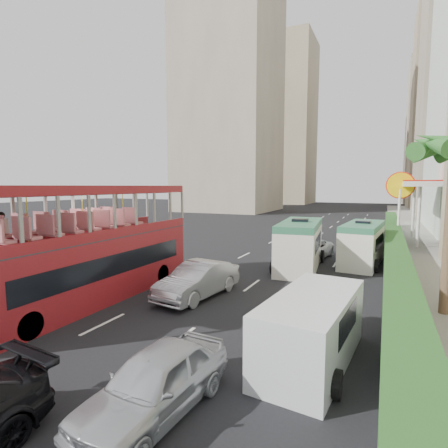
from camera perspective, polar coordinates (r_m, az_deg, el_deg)
The scene contains 17 objects.
ground_plane at distance 13.58m, azimuth -1.41°, elevation -15.56°, with size 200.00×200.00×0.00m, color black.
double_decker_bus at distance 16.39m, azimuth -20.63°, elevation -2.99°, with size 2.50×11.00×5.06m, color maroon.
car_silver_lane_a at distance 16.35m, azimuth -4.24°, elevation -11.75°, with size 1.66×4.77×1.57m, color #B5B8BC.
car_silver_lane_b at distance 8.99m, azimuth -11.02°, elevation -27.98°, with size 1.71×4.24×1.45m, color #B5B8BC.
van_asset at distance 25.18m, azimuth 13.87°, elevation -5.50°, with size 2.18×4.73×1.32m, color silver.
minibus_near at distance 21.96m, azimuth 12.27°, elevation -3.34°, with size 2.17×6.51×2.89m, color silver.
minibus_far at distance 24.26m, azimuth 21.67°, elevation -3.01°, with size 2.01×6.02×2.67m, color silver.
panel_van_near at distance 10.74m, azimuth 14.21°, elevation -16.19°, with size 1.96×4.89×1.96m, color silver.
panel_van_far at distance 30.24m, azimuth 21.26°, elevation -1.93°, with size 1.95×4.87×1.95m, color silver.
sidewalk at distance 36.80m, azimuth 29.96°, elevation -2.34°, with size 6.00×120.00×0.18m, color #99968C.
kerb_wall at distance 25.68m, azimuth 25.91°, elevation -4.18°, with size 0.30×44.00×1.00m, color silver.
hedge at distance 25.55m, azimuth 26.00°, elevation -2.30°, with size 1.10×44.00×0.70m, color #2D6626.
shell_station at distance 34.66m, azimuth 32.13°, elevation 1.49°, with size 6.50×8.00×5.50m, color silver.
tower_far_a at distance 95.51m, azimuth 32.61°, elevation 15.50°, with size 14.00×14.00×44.00m, color tan.
tower_far_b at distance 116.83m, azimuth 31.09°, elevation 12.71°, with size 14.00×14.00×40.00m, color tan.
tower_left_a at distance 75.57m, azimuth 0.85°, elevation 22.33°, with size 18.00×18.00×52.00m, color tan.
tower_left_b at distance 106.52m, azimuth 9.88°, elevation 15.85°, with size 16.00×16.00×46.00m, color tan.
Camera 1 is at (5.60, -11.30, 5.04)m, focal length 28.00 mm.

